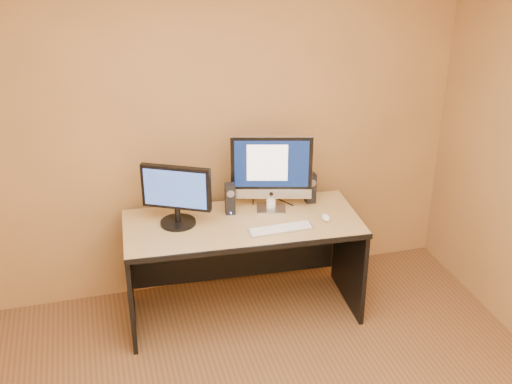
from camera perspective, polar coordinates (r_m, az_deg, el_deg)
walls at (r=2.93m, az=1.99°, el=-7.18°), size 4.00×4.00×2.60m
desk at (r=4.68m, az=-1.16°, el=-6.81°), size 1.69×0.82×0.76m
imac at (r=4.55m, az=1.39°, el=1.69°), size 0.62×0.37×0.57m
second_monitor at (r=4.40m, az=-7.08°, el=-0.33°), size 0.55×0.45×0.43m
speaker_left at (r=4.57m, az=-2.32°, el=-0.60°), size 0.08×0.08×0.23m
speaker_right at (r=4.74m, az=4.87°, el=0.36°), size 0.07×0.08×0.23m
keyboard at (r=4.39m, az=2.20°, el=-3.29°), size 0.45×0.13×0.02m
mouse at (r=4.54m, az=6.22°, el=-2.25°), size 0.07×0.11×0.04m
cable_a at (r=4.79m, az=2.34°, el=-0.77°), size 0.11×0.20×0.01m
cable_b at (r=4.80m, az=-0.24°, el=-0.66°), size 0.06×0.18×0.01m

